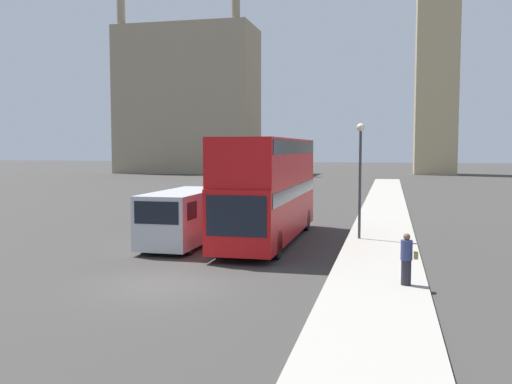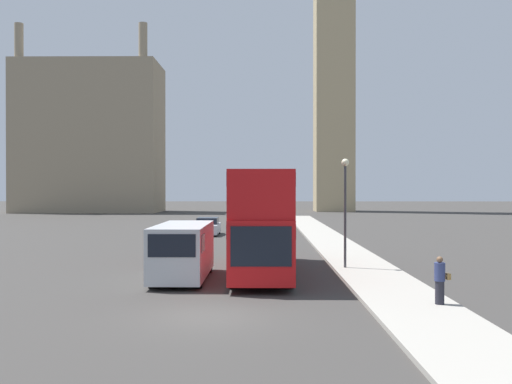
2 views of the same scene
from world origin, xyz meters
name	(u,v)px [view 2 (image 2 of 2)]	position (x,y,z in m)	size (l,w,h in m)	color
ground_plane	(210,315)	(0.00, 0.00, 0.00)	(300.00, 300.00, 0.00)	#383533
sidewalk_strip	(422,313)	(6.52, 0.00, 0.07)	(3.04, 120.00, 0.15)	#9E998E
clock_tower	(334,13)	(13.72, 79.16, 33.59)	(6.90, 7.07, 65.55)	tan
building_block_distant	(90,138)	(-26.50, 75.26, 12.13)	(22.70, 11.23, 29.48)	gray
red_double_decker_bus	(261,217)	(1.56, 8.72, 2.58)	(2.57, 11.25, 4.64)	#B71114
white_van	(183,250)	(-1.81, 6.77, 1.28)	(2.16, 6.06, 2.37)	#B2B7BC
pedestrian	(440,280)	(7.40, 1.05, 0.93)	(0.51, 0.35, 1.56)	#23232D
street_lamp	(345,195)	(5.55, 9.60, 3.60)	(0.36, 0.36, 5.18)	#38383D
parked_sedan	(208,227)	(-2.97, 30.11, 0.66)	(1.87, 4.57, 1.45)	silver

